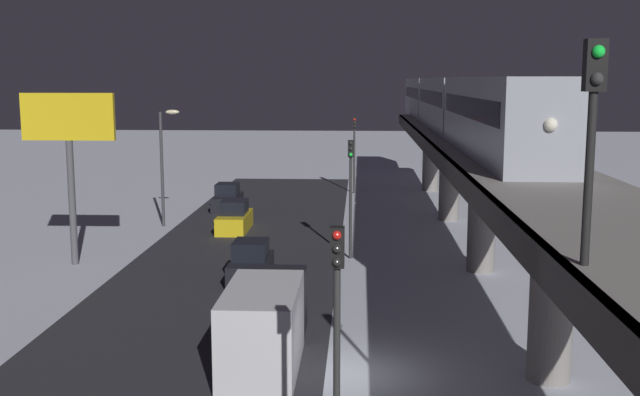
{
  "coord_description": "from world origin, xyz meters",
  "views": [
    {
      "loc": [
        -0.14,
        23.81,
        9.58
      ],
      "look_at": [
        2.16,
        -19.91,
        2.77
      ],
      "focal_mm": 42.9,
      "sensor_mm": 36.0,
      "label": 1
    }
  ],
  "objects_px": {
    "sedan_yellow_2": "(234,218)",
    "traffic_light_far": "(354,144)",
    "traffic_light_near": "(337,324)",
    "rail_signal": "(593,113)",
    "sedan_black": "(251,265)",
    "sedan_black_2": "(228,199)",
    "subway_train": "(451,102)",
    "commercial_billboard": "(69,134)",
    "traffic_light_mid": "(351,182)",
    "box_truck": "(266,321)"
  },
  "relations": [
    {
      "from": "sedan_black_2",
      "to": "subway_train",
      "type": "bearing_deg",
      "value": 169.85
    },
    {
      "from": "traffic_light_mid",
      "to": "commercial_billboard",
      "type": "xyz_separation_m",
      "value": [
        14.37,
        2.07,
        2.63
      ]
    },
    {
      "from": "rail_signal",
      "to": "traffic_light_far",
      "type": "distance_m",
      "value": 51.14
    },
    {
      "from": "traffic_light_mid",
      "to": "traffic_light_far",
      "type": "distance_m",
      "value": 24.01
    },
    {
      "from": "sedan_yellow_2",
      "to": "commercial_billboard",
      "type": "bearing_deg",
      "value": 53.82
    },
    {
      "from": "sedan_yellow_2",
      "to": "sedan_black",
      "type": "relative_size",
      "value": 1.09
    },
    {
      "from": "subway_train",
      "to": "commercial_billboard",
      "type": "bearing_deg",
      "value": 34.39
    },
    {
      "from": "sedan_black",
      "to": "commercial_billboard",
      "type": "bearing_deg",
      "value": 163.67
    },
    {
      "from": "traffic_light_far",
      "to": "traffic_light_mid",
      "type": "bearing_deg",
      "value": 90.0
    },
    {
      "from": "sedan_yellow_2",
      "to": "rail_signal",
      "type": "bearing_deg",
      "value": 109.47
    },
    {
      "from": "commercial_billboard",
      "to": "traffic_light_mid",
      "type": "bearing_deg",
      "value": -171.79
    },
    {
      "from": "sedan_yellow_2",
      "to": "box_truck",
      "type": "bearing_deg",
      "value": 102.05
    },
    {
      "from": "traffic_light_far",
      "to": "sedan_black",
      "type": "bearing_deg",
      "value": 80.77
    },
    {
      "from": "traffic_light_near",
      "to": "traffic_light_far",
      "type": "bearing_deg",
      "value": -90.0
    },
    {
      "from": "sedan_black_2",
      "to": "box_truck",
      "type": "distance_m",
      "value": 31.0
    },
    {
      "from": "subway_train",
      "to": "box_truck",
      "type": "relative_size",
      "value": 7.5
    },
    {
      "from": "subway_train",
      "to": "sedan_yellow_2",
      "type": "height_order",
      "value": "subway_train"
    },
    {
      "from": "sedan_black",
      "to": "traffic_light_mid",
      "type": "bearing_deg",
      "value": 46.24
    },
    {
      "from": "sedan_black_2",
      "to": "box_truck",
      "type": "xyz_separation_m",
      "value": [
        -6.6,
        30.29,
        0.55
      ]
    },
    {
      "from": "subway_train",
      "to": "rail_signal",
      "type": "xyz_separation_m",
      "value": [
        2.07,
        38.99,
        0.95
      ]
    },
    {
      "from": "rail_signal",
      "to": "sedan_yellow_2",
      "type": "relative_size",
      "value": 0.91
    },
    {
      "from": "subway_train",
      "to": "sedan_black",
      "type": "relative_size",
      "value": 13.83
    },
    {
      "from": "commercial_billboard",
      "to": "sedan_yellow_2",
      "type": "bearing_deg",
      "value": -126.18
    },
    {
      "from": "sedan_yellow_2",
      "to": "sedan_black_2",
      "type": "distance_m",
      "value": 8.01
    },
    {
      "from": "box_truck",
      "to": "subway_train",
      "type": "bearing_deg",
      "value": -108.74
    },
    {
      "from": "rail_signal",
      "to": "traffic_light_near",
      "type": "bearing_deg",
      "value": -30.8
    },
    {
      "from": "subway_train",
      "to": "sedan_black_2",
      "type": "xyz_separation_m",
      "value": [
        15.91,
        -2.85,
        -7.25
      ]
    },
    {
      "from": "box_truck",
      "to": "rail_signal",
      "type": "bearing_deg",
      "value": 122.05
    },
    {
      "from": "sedan_yellow_2",
      "to": "sedan_black_2",
      "type": "xyz_separation_m",
      "value": [
        1.8,
        -7.81,
        0.0
      ]
    },
    {
      "from": "sedan_yellow_2",
      "to": "traffic_light_near",
      "type": "bearing_deg",
      "value": 103.46
    },
    {
      "from": "traffic_light_near",
      "to": "commercial_billboard",
      "type": "bearing_deg",
      "value": -56.76
    },
    {
      "from": "subway_train",
      "to": "box_truck",
      "type": "height_order",
      "value": "subway_train"
    },
    {
      "from": "sedan_yellow_2",
      "to": "sedan_black_2",
      "type": "relative_size",
      "value": 1.07
    },
    {
      "from": "traffic_light_near",
      "to": "traffic_light_mid",
      "type": "bearing_deg",
      "value": -90.0
    },
    {
      "from": "sedan_yellow_2",
      "to": "traffic_light_far",
      "type": "relative_size",
      "value": 0.68
    },
    {
      "from": "sedan_black",
      "to": "traffic_light_far",
      "type": "height_order",
      "value": "traffic_light_far"
    },
    {
      "from": "rail_signal",
      "to": "sedan_black",
      "type": "relative_size",
      "value": 1.0
    },
    {
      "from": "rail_signal",
      "to": "traffic_light_far",
      "type": "bearing_deg",
      "value": -84.89
    },
    {
      "from": "subway_train",
      "to": "traffic_light_far",
      "type": "height_order",
      "value": "subway_train"
    },
    {
      "from": "traffic_light_near",
      "to": "traffic_light_far",
      "type": "distance_m",
      "value": 48.01
    },
    {
      "from": "traffic_light_far",
      "to": "sedan_black_2",
      "type": "bearing_deg",
      "value": 43.65
    },
    {
      "from": "sedan_black",
      "to": "traffic_light_far",
      "type": "bearing_deg",
      "value": 80.77
    },
    {
      "from": "subway_train",
      "to": "rail_signal",
      "type": "relative_size",
      "value": 13.87
    },
    {
      "from": "sedan_black",
      "to": "traffic_light_far",
      "type": "distance_m",
      "value": 29.49
    },
    {
      "from": "subway_train",
      "to": "sedan_black_2",
      "type": "height_order",
      "value": "subway_train"
    },
    {
      "from": "sedan_yellow_2",
      "to": "commercial_billboard",
      "type": "distance_m",
      "value": 13.11
    },
    {
      "from": "sedan_yellow_2",
      "to": "commercial_billboard",
      "type": "height_order",
      "value": "commercial_billboard"
    },
    {
      "from": "box_truck",
      "to": "traffic_light_mid",
      "type": "relative_size",
      "value": 1.16
    },
    {
      "from": "traffic_light_far",
      "to": "commercial_billboard",
      "type": "bearing_deg",
      "value": 61.14
    },
    {
      "from": "traffic_light_mid",
      "to": "commercial_billboard",
      "type": "height_order",
      "value": "commercial_billboard"
    }
  ]
}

